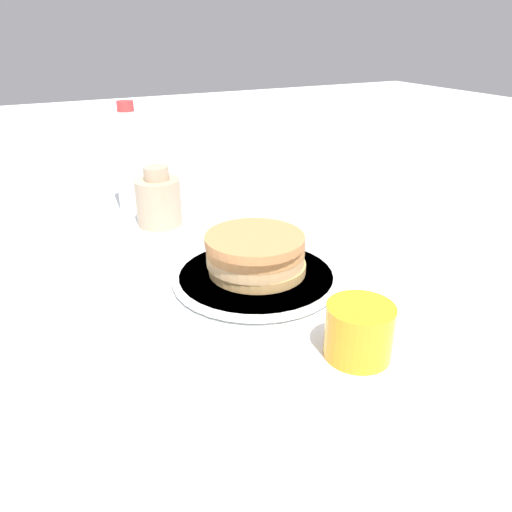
# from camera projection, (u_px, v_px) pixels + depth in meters

# --- Properties ---
(ground_plane) EXTENTS (4.00, 4.00, 0.00)m
(ground_plane) POSITION_uv_depth(u_px,v_px,m) (251.00, 294.00, 0.69)
(ground_plane) COLOR white
(plate) EXTENTS (0.24, 0.24, 0.01)m
(plate) POSITION_uv_depth(u_px,v_px,m) (256.00, 277.00, 0.72)
(plate) COLOR silver
(plate) RESTS_ON ground_plane
(pancake_stack) EXTENTS (0.15, 0.15, 0.06)m
(pancake_stack) POSITION_uv_depth(u_px,v_px,m) (256.00, 253.00, 0.71)
(pancake_stack) COLOR tan
(pancake_stack) RESTS_ON plate
(juice_glass) EXTENTS (0.08, 0.08, 0.06)m
(juice_glass) POSITION_uv_depth(u_px,v_px,m) (359.00, 331.00, 0.55)
(juice_glass) COLOR orange
(juice_glass) RESTS_ON ground_plane
(cream_jug) EXTENTS (0.08, 0.08, 0.11)m
(cream_jug) POSITION_uv_depth(u_px,v_px,m) (159.00, 200.00, 0.90)
(cream_jug) COLOR tan
(cream_jug) RESTS_ON ground_plane
(water_bottle_near) EXTENTS (0.06, 0.06, 0.21)m
(water_bottle_near) POSITION_uv_depth(u_px,v_px,m) (131.00, 161.00, 0.95)
(water_bottle_near) COLOR silver
(water_bottle_near) RESTS_ON ground_plane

